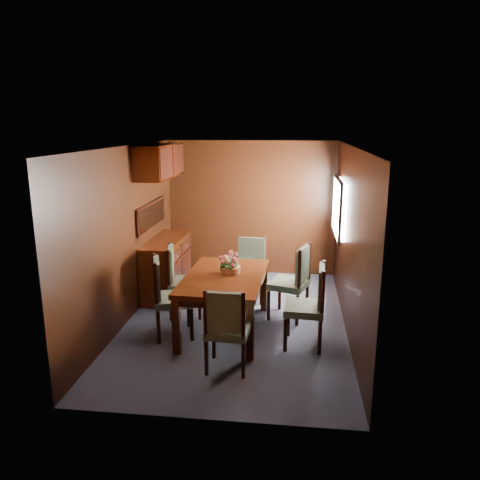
# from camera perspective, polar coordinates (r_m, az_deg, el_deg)

# --- Properties ---
(ground) EXTENTS (4.50, 4.50, 0.00)m
(ground) POSITION_cam_1_polar(r_m,az_deg,el_deg) (6.64, -0.51, -9.86)
(ground) COLOR #393C4E
(ground) RESTS_ON ground
(room_shell) EXTENTS (3.06, 4.52, 2.41)m
(room_shell) POSITION_cam_1_polar(r_m,az_deg,el_deg) (6.50, -1.08, 4.66)
(room_shell) COLOR black
(room_shell) RESTS_ON ground
(sideboard) EXTENTS (0.48, 1.40, 0.90)m
(sideboard) POSITION_cam_1_polar(r_m,az_deg,el_deg) (7.64, -8.91, -3.17)
(sideboard) COLOR #391407
(sideboard) RESTS_ON ground
(dining_table) EXTENTS (1.08, 1.66, 0.76)m
(dining_table) POSITION_cam_1_polar(r_m,az_deg,el_deg) (6.15, -1.87, -5.28)
(dining_table) COLOR #391407
(dining_table) RESTS_ON ground
(chair_left_near) EXTENTS (0.61, 0.62, 1.05)m
(chair_left_near) POSITION_cam_1_polar(r_m,az_deg,el_deg) (6.08, -8.90, -6.37)
(chair_left_near) COLOR black
(chair_left_near) RESTS_ON ground
(chair_left_far) EXTENTS (0.56, 0.57, 1.03)m
(chair_left_far) POSITION_cam_1_polar(r_m,az_deg,el_deg) (6.72, -7.41, -4.47)
(chair_left_far) COLOR black
(chair_left_far) RESTS_ON ground
(chair_right_near) EXTENTS (0.51, 0.53, 1.05)m
(chair_right_near) POSITION_cam_1_polar(r_m,az_deg,el_deg) (5.81, 8.65, -7.41)
(chair_right_near) COLOR black
(chair_right_near) RESTS_ON ground
(chair_right_far) EXTENTS (0.62, 0.63, 1.07)m
(chair_right_far) POSITION_cam_1_polar(r_m,az_deg,el_deg) (6.57, 6.63, -4.65)
(chair_right_far) COLOR black
(chair_right_far) RESTS_ON ground
(chair_head) EXTENTS (0.49, 0.47, 0.99)m
(chair_head) POSITION_cam_1_polar(r_m,az_deg,el_deg) (5.18, -1.66, -10.37)
(chair_head) COLOR black
(chair_head) RESTS_ON ground
(chair_foot) EXTENTS (0.48, 0.47, 0.98)m
(chair_foot) POSITION_cam_1_polar(r_m,az_deg,el_deg) (7.31, 1.30, -3.04)
(chair_foot) COLOR black
(chair_foot) RESTS_ON ground
(flower_centerpiece) EXTENTS (0.29, 0.29, 0.29)m
(flower_centerpiece) POSITION_cam_1_polar(r_m,az_deg,el_deg) (6.18, -1.21, -2.75)
(flower_centerpiece) COLOR #C3703B
(flower_centerpiece) RESTS_ON dining_table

